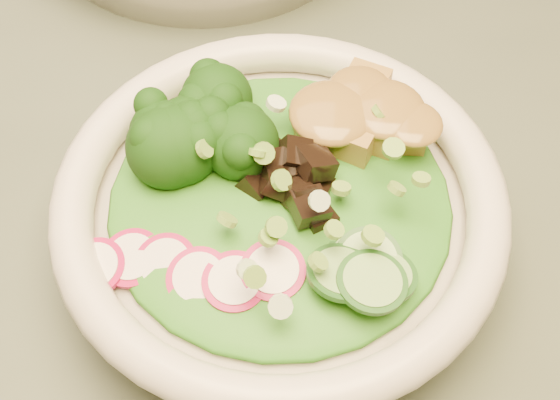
{
  "coord_description": "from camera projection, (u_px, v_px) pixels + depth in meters",
  "views": [
    {
      "loc": [
        0.04,
        -0.26,
        1.13
      ],
      "look_at": [
        0.02,
        -0.04,
        0.8
      ],
      "focal_mm": 50.0,
      "sensor_mm": 36.0,
      "label": 1
    }
  ],
  "objects": [
    {
      "name": "dining_table",
      "position": [
        260.0,
        287.0,
        0.55
      ],
      "size": [
        1.2,
        0.8,
        0.75
      ],
      "color": "black",
      "rests_on": "ground"
    },
    {
      "name": "salad_bowl",
      "position": [
        280.0,
        220.0,
        0.41
      ],
      "size": [
        0.23,
        0.23,
        0.06
      ],
      "rotation": [
        0.0,
        0.0,
        -0.38
      ],
      "color": "silver",
      "rests_on": "dining_table"
    },
    {
      "name": "lettuce_bed",
      "position": [
        280.0,
        199.0,
        0.39
      ],
      "size": [
        0.18,
        0.18,
        0.02
      ],
      "primitive_type": "ellipsoid",
      "color": "#246815",
      "rests_on": "salad_bowl"
    },
    {
      "name": "broccoli_florets",
      "position": [
        202.0,
        128.0,
        0.4
      ],
      "size": [
        0.09,
        0.08,
        0.04
      ],
      "primitive_type": null,
      "rotation": [
        0.0,
        0.0,
        -0.38
      ],
      "color": "black",
      "rests_on": "salad_bowl"
    },
    {
      "name": "radish_slices",
      "position": [
        200.0,
        271.0,
        0.37
      ],
      "size": [
        0.1,
        0.07,
        0.02
      ],
      "primitive_type": null,
      "rotation": [
        0.0,
        0.0,
        -0.38
      ],
      "color": "#9F0C42",
      "rests_on": "salad_bowl"
    },
    {
      "name": "cucumber_slices",
      "position": [
        365.0,
        257.0,
        0.36
      ],
      "size": [
        0.08,
        0.08,
        0.03
      ],
      "primitive_type": null,
      "rotation": [
        0.0,
        0.0,
        -0.38
      ],
      "color": "#8EBF6A",
      "rests_on": "salad_bowl"
    },
    {
      "name": "mushroom_heap",
      "position": [
        294.0,
        174.0,
        0.39
      ],
      "size": [
        0.08,
        0.08,
        0.03
      ],
      "primitive_type": null,
      "rotation": [
        0.0,
        0.0,
        -0.38
      ],
      "color": "black",
      "rests_on": "salad_bowl"
    },
    {
      "name": "tofu_cubes",
      "position": [
        354.0,
        129.0,
        0.41
      ],
      "size": [
        0.09,
        0.08,
        0.03
      ],
      "primitive_type": null,
      "rotation": [
        0.0,
        0.0,
        -0.38
      ],
      "color": "olive",
      "rests_on": "salad_bowl"
    },
    {
      "name": "peanut_sauce",
      "position": [
        355.0,
        115.0,
        0.4
      ],
      "size": [
        0.06,
        0.05,
        0.01
      ],
      "primitive_type": "ellipsoid",
      "color": "brown",
      "rests_on": "tofu_cubes"
    },
    {
      "name": "scallion_garnish",
      "position": [
        280.0,
        176.0,
        0.38
      ],
      "size": [
        0.17,
        0.17,
        0.02
      ],
      "primitive_type": null,
      "color": "#70A239",
      "rests_on": "salad_bowl"
    }
  ]
}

